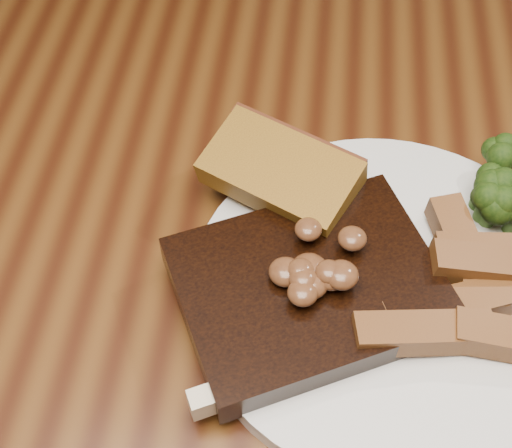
# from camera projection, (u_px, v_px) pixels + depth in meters

# --- Properties ---
(dining_table) EXTENTS (1.60, 0.90, 0.75)m
(dining_table) POSITION_uv_depth(u_px,v_px,m) (247.00, 303.00, 0.63)
(dining_table) COLOR #49280E
(dining_table) RESTS_ON ground
(chair_far) EXTENTS (0.60, 0.60, 0.97)m
(chair_far) POSITION_uv_depth(u_px,v_px,m) (154.00, 0.00, 1.09)
(chair_far) COLOR black
(chair_far) RESTS_ON ground
(plate) EXTENTS (0.31, 0.31, 0.01)m
(plate) POSITION_uv_depth(u_px,v_px,m) (388.00, 291.00, 0.52)
(plate) COLOR silver
(plate) RESTS_ON dining_table
(steak) EXTENTS (0.22, 0.20, 0.03)m
(steak) POSITION_uv_depth(u_px,v_px,m) (309.00, 288.00, 0.50)
(steak) COLOR black
(steak) RESTS_ON plate
(steak_bone) EXTENTS (0.14, 0.08, 0.02)m
(steak_bone) POSITION_uv_depth(u_px,v_px,m) (302.00, 370.00, 0.47)
(steak_bone) COLOR beige
(steak_bone) RESTS_ON plate
(mushroom_pile) EXTENTS (0.07, 0.07, 0.03)m
(mushroom_pile) POSITION_uv_depth(u_px,v_px,m) (316.00, 263.00, 0.48)
(mushroom_pile) COLOR brown
(mushroom_pile) RESTS_ON steak
(garlic_bread) EXTENTS (0.13, 0.11, 0.03)m
(garlic_bread) POSITION_uv_depth(u_px,v_px,m) (280.00, 190.00, 0.56)
(garlic_bread) COLOR #8D6319
(garlic_bread) RESTS_ON plate
(potato_wedges) EXTENTS (0.12, 0.12, 0.02)m
(potato_wedges) POSITION_uv_depth(u_px,v_px,m) (471.00, 296.00, 0.50)
(potato_wedges) COLOR brown
(potato_wedges) RESTS_ON plate
(broccoli_cluster) EXTENTS (0.07, 0.07, 0.04)m
(broccoli_cluster) POSITION_uv_depth(u_px,v_px,m) (490.00, 198.00, 0.54)
(broccoli_cluster) COLOR #283D0E
(broccoli_cluster) RESTS_ON plate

